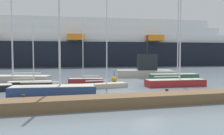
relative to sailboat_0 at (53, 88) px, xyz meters
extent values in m
plane|color=slate|center=(7.84, -0.96, -0.62)|extent=(600.00, 600.00, 0.00)
cube|color=brown|center=(7.84, -5.46, -0.27)|extent=(24.41, 1.86, 0.70)
cylinder|color=#423323|center=(-1.92, -4.43, -0.20)|extent=(0.24, 0.24, 0.83)
cylinder|color=#423323|center=(7.84, -4.43, -0.20)|extent=(0.24, 0.24, 0.83)
cube|color=navy|center=(-0.01, 0.00, -0.25)|extent=(7.03, 2.65, 0.73)
cube|color=beige|center=(-0.01, 0.00, 0.13)|extent=(6.74, 2.48, 0.04)
cylinder|color=silver|center=(0.53, -0.06, 6.49)|extent=(0.16, 0.16, 12.76)
cylinder|color=silver|center=(-1.00, 0.12, 0.46)|extent=(3.08, 0.50, 0.13)
cube|color=maroon|center=(3.90, 7.90, -0.39)|extent=(4.13, 1.74, 0.46)
cube|color=beige|center=(3.90, 7.90, -0.14)|extent=(3.95, 1.63, 0.04)
cylinder|color=silver|center=(3.58, 7.97, 3.20)|extent=(0.10, 0.10, 6.73)
cylinder|color=silver|center=(4.47, 7.78, 0.19)|extent=(1.79, 0.45, 0.08)
cube|color=#2D6B51|center=(15.15, 7.82, -0.24)|extent=(6.31, 2.26, 0.75)
cube|color=beige|center=(15.15, 7.82, 0.16)|extent=(6.05, 2.11, 0.04)
cylinder|color=silver|center=(15.64, 7.75, 5.49)|extent=(0.15, 0.15, 10.71)
cylinder|color=silver|center=(14.26, 7.94, 0.49)|extent=(2.77, 0.50, 0.12)
cube|color=maroon|center=(12.30, 2.35, -0.28)|extent=(6.25, 2.07, 0.68)
cube|color=beige|center=(12.30, 2.35, 0.09)|extent=(5.99, 1.92, 0.04)
cylinder|color=silver|center=(12.80, 2.32, 4.42)|extent=(0.15, 0.15, 8.70)
cylinder|color=silver|center=(11.41, 2.41, 0.42)|extent=(2.77, 0.29, 0.12)
cube|color=#BCB29E|center=(-3.81, 10.73, -0.26)|extent=(7.80, 4.31, 0.72)
cube|color=beige|center=(-3.81, 10.73, 0.12)|extent=(7.47, 4.05, 0.04)
cylinder|color=silver|center=(-4.38, 10.90, 5.71)|extent=(0.18, 0.18, 11.22)
cylinder|color=silver|center=(-2.77, 10.41, 0.45)|extent=(3.26, 1.13, 0.14)
cube|color=#BCB29E|center=(4.82, 2.95, -0.41)|extent=(5.02, 2.05, 0.42)
cube|color=beige|center=(4.82, 2.95, -0.18)|extent=(4.81, 1.92, 0.04)
cylinder|color=silver|center=(5.20, 3.02, 4.00)|extent=(0.12, 0.12, 8.40)
cylinder|color=silver|center=(4.12, 2.82, 0.15)|extent=(2.18, 0.48, 0.09)
cube|color=black|center=(-2.14, 5.93, -0.36)|extent=(4.48, 1.43, 0.51)
cube|color=beige|center=(-2.14, 5.93, -0.09)|extent=(4.30, 1.32, 0.04)
cylinder|color=silver|center=(-1.79, 5.92, 2.90)|extent=(0.11, 0.11, 6.00)
cylinder|color=silver|center=(-2.79, 5.95, 0.24)|extent=(2.00, 0.13, 0.09)
cube|color=#BCB29E|center=(12.92, 12.21, -0.10)|extent=(8.06, 4.15, 1.03)
cube|color=#1E2328|center=(13.29, 12.12, 1.53)|extent=(3.00, 2.38, 2.23)
cylinder|color=#262626|center=(13.29, 12.12, 4.00)|extent=(0.15, 0.15, 2.70)
sphere|color=orange|center=(7.25, 7.72, -0.29)|extent=(0.65, 0.65, 0.65)
cylinder|color=black|center=(7.25, 7.72, 0.35)|extent=(0.06, 0.06, 0.65)
cube|color=black|center=(-3.00, 49.08, 2.54)|extent=(115.75, 24.10, 6.32)
cube|color=white|center=(-3.00, 49.08, 6.74)|extent=(106.44, 21.53, 2.07)
cube|color=white|center=(-3.00, 49.08, 8.80)|extent=(100.06, 20.24, 2.07)
cube|color=white|center=(-3.00, 49.08, 10.87)|extent=(93.67, 18.95, 2.07)
cube|color=orange|center=(6.44, 40.04, 6.74)|extent=(4.35, 3.50, 1.45)
cube|color=orange|center=(26.50, 38.63, 6.74)|extent=(4.35, 3.50, 1.45)
camera|label=1|loc=(-0.51, -20.50, 2.76)|focal=39.71mm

